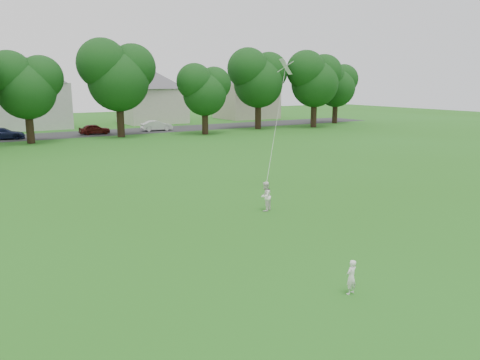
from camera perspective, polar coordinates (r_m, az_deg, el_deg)
ground at (r=16.07m, az=3.99°, el=-9.29°), size 160.00×160.00×0.00m
street at (r=55.15m, az=-22.42°, el=4.98°), size 90.00×7.00×0.01m
toddler at (r=13.58m, az=13.40°, el=-11.44°), size 0.40×0.30×1.00m
older_boy at (r=21.33m, az=3.11°, el=-2.00°), size 0.83×0.79×1.36m
kite at (r=23.25m, az=4.45°, el=6.89°), size 2.24×2.28×7.50m
tree_row at (r=49.31m, az=-17.87°, el=11.96°), size 80.98×9.21×10.44m
house_row at (r=64.70m, az=-24.59°, el=10.16°), size 76.01×12.67×10.32m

